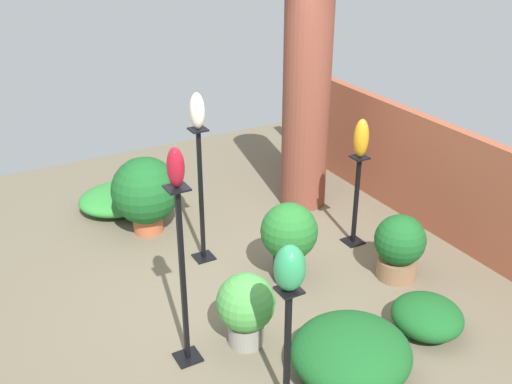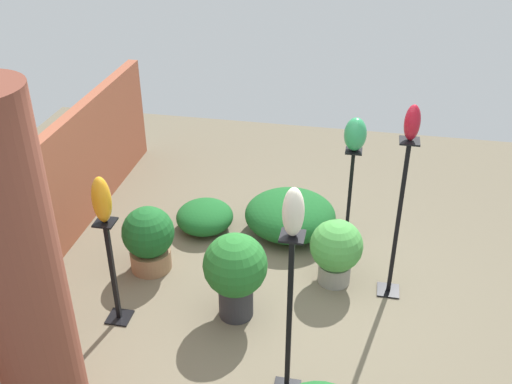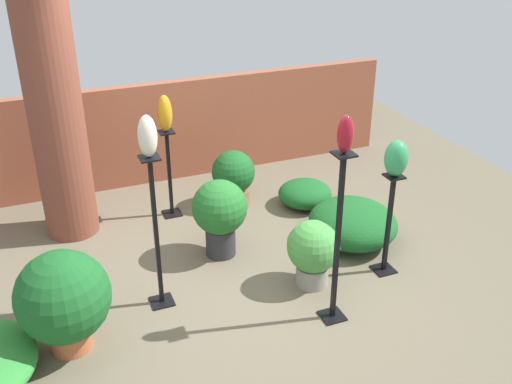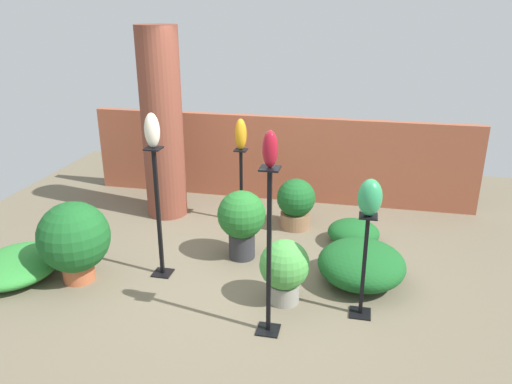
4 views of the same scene
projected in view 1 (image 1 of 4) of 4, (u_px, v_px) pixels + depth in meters
The scene contains 18 objects.
ground_plane at pixel (263, 292), 5.64m from camera, with size 8.00×8.00×0.00m, color #6B604C.
brick_wall_back at pixel (446, 183), 6.36m from camera, with size 5.60×0.12×1.25m, color #9E5138.
brick_pillar at pixel (306, 103), 6.78m from camera, with size 0.54×0.54×2.51m, color brown.
pedestal_amber at pixel (356, 205), 6.27m from camera, with size 0.20×0.20×1.00m.
pedestal_jade at pixel (287, 354), 4.20m from camera, with size 0.20×0.20×1.01m.
pedestal_ruby at pixel (183, 285), 4.52m from camera, with size 0.20×0.20×1.53m.
pedestal_ivory at pixel (201, 201), 5.90m from camera, with size 0.20×0.20×1.41m.
art_vase_amber at pixel (361, 138), 5.94m from camera, with size 0.15×0.15×0.40m, color orange.
art_vase_jade at pixel (290, 268), 3.88m from camera, with size 0.21×0.21×0.33m, color #2D9356.
art_vase_ruby at pixel (176, 167), 4.09m from camera, with size 0.12×0.13×0.30m, color maroon.
art_vase_ivory at pixel (197, 111), 5.49m from camera, with size 0.15×0.14×0.35m, color beige.
potted_plant_near_pillar at pixel (246, 307), 4.85m from camera, with size 0.49×0.49×0.65m.
potted_plant_walkway_edge at pixel (145, 192), 6.48m from camera, with size 0.74×0.74×0.87m.
potted_plant_front_right at pixel (399, 246), 5.73m from camera, with size 0.49×0.49×0.66m.
potted_plant_back_center at pixel (289, 236), 5.64m from camera, with size 0.54×0.54×0.80m.
foliage_bed_east at pixel (122, 198), 7.12m from camera, with size 0.86×1.01×0.27m, color #338C38.
foliage_bed_west at pixel (351, 353), 4.58m from camera, with size 0.91×0.95×0.42m, color #195923.
foliage_bed_center at pixel (427, 316), 5.08m from camera, with size 0.62×0.60×0.29m, color #195923.
Camera 1 is at (4.02, -2.34, 3.33)m, focal length 42.00 mm.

